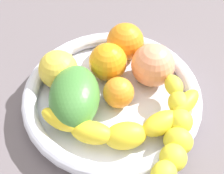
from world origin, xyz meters
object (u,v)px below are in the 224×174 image
Objects in this scene: orange_mid_left at (125,42)px; peach_blush at (153,65)px; fruit_bowl at (112,96)px; banana_draped_right at (126,126)px; apple_yellow at (58,70)px; banana_draped_left at (173,137)px; mango_green at (75,96)px; orange_front at (119,92)px; orange_mid_right at (108,62)px.

orange_mid_left is 7.50cm from peach_blush.
orange_mid_left reaches higher than fruit_bowl.
banana_draped_right is 3.89× the size of apple_yellow.
apple_yellow is at bearing -72.58° from orange_mid_left.
mango_green is at bearing -128.59° from banana_draped_left.
banana_draped_left is at bearing 29.38° from orange_front.
banana_draped_left is 1.62× the size of mango_green.
orange_mid_left reaches higher than apple_yellow.
orange_front is at bearing 53.66° from apple_yellow.
orange_mid_right is at bearing -45.05° from orange_mid_left.
banana_draped_left reaches higher than fruit_bowl.
apple_yellow reaches higher than banana_draped_left.
fruit_bowl is 4.45× the size of apple_yellow.
apple_yellow reaches higher than orange_front.
banana_draped_left is 13.22cm from peach_blush.
fruit_bowl is at bearing 55.21° from apple_yellow.
peach_blush is at bearing 143.47° from banana_draped_right.
apple_yellow is (-12.63, -8.28, 0.71)cm from banana_draped_right.
orange_mid_left is at bearing 165.59° from banana_draped_right.
orange_mid_left is 1.03× the size of orange_mid_right.
orange_mid_right is 0.90× the size of peach_blush.
apple_yellow reaches higher than banana_draped_right.
banana_draped_left is 11.16cm from orange_front.
orange_mid_right is (-5.25, 0.56, 2.75)cm from fruit_bowl.
fruit_bowl is at bearing -149.35° from banana_draped_left.
banana_draped_right is 15.12cm from apple_yellow.
orange_mid_left is at bearing -175.38° from banana_draped_left.
mango_green is at bearing -134.50° from banana_draped_right.
banana_draped_right reaches higher than fruit_bowl.
apple_yellow is at bearing -124.79° from fruit_bowl.
fruit_bowl is 4.01× the size of peach_blush.
peach_blush reaches higher than apple_yellow.
orange_mid_right is at bearing 173.95° from fruit_bowl.
orange_mid_left is (-9.38, 4.70, 2.85)cm from fruit_bowl.
orange_mid_right is (-15.91, -5.76, 0.44)cm from banana_draped_left.
apple_yellow is (-6.39, -8.68, 0.77)cm from orange_front.
orange_mid_left reaches higher than orange_front.
apple_yellow reaches higher than fruit_bowl.
orange_mid_right reaches higher than banana_draped_right.
banana_draped_left is 2.87× the size of orange_mid_right.
mango_green is (10.13, -10.80, -0.04)cm from orange_mid_left.
fruit_bowl is 10.87cm from orange_mid_left.
banana_draped_right is at bearing -36.53° from peach_blush.
peach_blush is 15.72cm from apple_yellow.
banana_draped_right is at bearing -14.41° from orange_mid_left.
orange_mid_left reaches higher than orange_mid_right.
orange_front is 10.81cm from apple_yellow.
orange_mid_right reaches higher than banana_draped_left.
banana_draped_left and orange_front have the same top height.
mango_green is (-6.43, -6.54, 0.77)cm from banana_draped_right.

